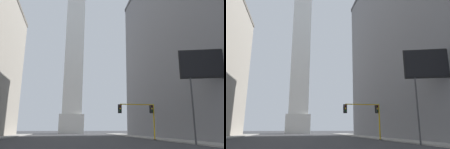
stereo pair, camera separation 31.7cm
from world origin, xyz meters
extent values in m
cube|color=gray|center=(14.25, 27.91, 0.07)|extent=(5.00, 93.02, 0.15)
cube|color=silver|center=(0.00, 77.52, 3.29)|extent=(8.43, 8.43, 6.59)
cube|color=white|center=(0.00, 77.52, 40.22)|extent=(6.75, 6.75, 67.25)
cylinder|color=yellow|center=(11.46, 28.99, 2.65)|extent=(0.18, 0.18, 5.31)
cylinder|color=#262626|center=(11.46, 28.99, 0.05)|extent=(0.40, 0.40, 0.10)
cube|color=black|center=(11.17, 28.99, 4.61)|extent=(0.36, 0.36, 1.10)
cube|color=black|center=(11.18, 29.17, 4.61)|extent=(0.58, 0.06, 1.32)
sphere|color=#410907|center=(11.16, 28.80, 4.95)|extent=(0.22, 0.22, 0.22)
sphere|color=yellow|center=(11.16, 28.80, 4.61)|extent=(0.22, 0.22, 0.22)
sphere|color=#073410|center=(11.16, 28.80, 4.27)|extent=(0.22, 0.22, 0.22)
cylinder|color=yellow|center=(8.82, 28.99, 5.21)|extent=(5.29, 0.14, 0.14)
sphere|color=yellow|center=(11.46, 28.99, 5.21)|extent=(0.18, 0.18, 0.18)
cube|color=black|center=(6.17, 28.99, 4.54)|extent=(0.36, 0.36, 1.10)
cube|color=black|center=(6.18, 29.17, 4.54)|extent=(0.58, 0.06, 1.32)
sphere|color=#410907|center=(6.16, 28.80, 4.88)|extent=(0.22, 0.22, 0.22)
sphere|color=yellow|center=(6.16, 28.80, 4.54)|extent=(0.22, 0.22, 0.22)
sphere|color=#073410|center=(6.16, 28.80, 4.20)|extent=(0.22, 0.22, 0.22)
cylinder|color=#3F3F42|center=(11.37, 17.99, 3.49)|extent=(0.18, 0.18, 6.98)
cube|color=black|center=(13.49, 17.27, 8.50)|extent=(6.14, 2.27, 3.03)
cube|color=black|center=(13.49, 17.27, 8.50)|extent=(6.32, 2.24, 3.27)
camera|label=1|loc=(-1.51, -2.86, 1.57)|focal=35.00mm
camera|label=2|loc=(-1.20, -2.92, 1.57)|focal=35.00mm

